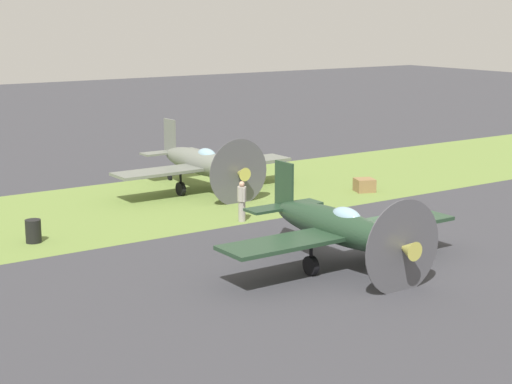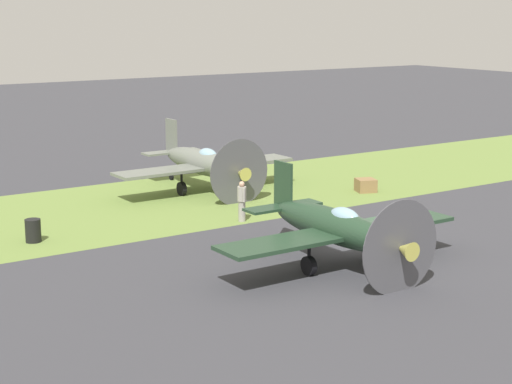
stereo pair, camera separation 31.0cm
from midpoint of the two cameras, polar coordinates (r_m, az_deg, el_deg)
ground_plane at (r=31.58m, az=8.66°, el=-3.87°), size 160.00×160.00×0.00m
grass_verge at (r=40.49m, az=-2.28°, el=-0.17°), size 120.00×11.00×0.01m
airplane_lead at (r=28.97m, az=5.79°, el=-2.38°), size 9.34×7.44×3.36m
airplane_wingman at (r=41.13m, az=-3.40°, el=2.01°), size 9.43×7.50×3.38m
ground_crew_chief at (r=35.09m, az=-0.72°, el=-0.57°), size 0.38×0.62×1.73m
fuel_drum at (r=33.14m, az=-14.69°, el=-2.56°), size 0.60×0.60×0.90m
supply_crate at (r=41.43m, az=7.70°, el=0.46°), size 1.16×1.16×0.64m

